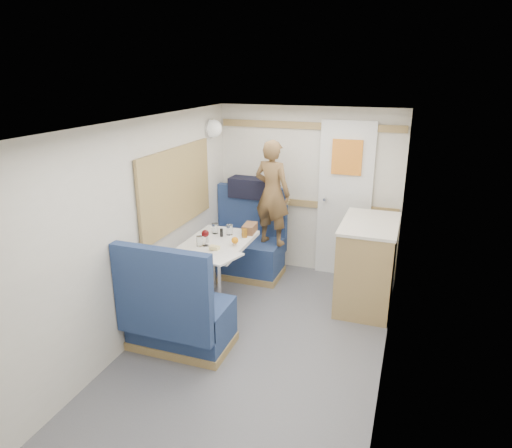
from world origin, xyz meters
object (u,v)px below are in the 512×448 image
at_px(bench_far, 246,250).
at_px(tray, 221,257).
at_px(orange_fruit, 235,240).
at_px(bread_loaf, 250,228).
at_px(galley_counter, 367,263).
at_px(tumbler_mid, 215,228).
at_px(salt_grinder, 207,238).
at_px(tumbler_right, 230,230).
at_px(dome_light, 213,128).
at_px(pepper_grinder, 222,233).
at_px(dinette_table, 217,256).
at_px(wine_glass, 205,234).
at_px(duffel_bag, 250,188).
at_px(tumbler_left, 200,241).
at_px(bench_near, 178,319).
at_px(beer_glass, 244,233).
at_px(cheese_block, 214,248).
at_px(person, 272,193).

bearing_deg(bench_far, tray, -80.08).
relative_size(orange_fruit, bread_loaf, 0.31).
bearing_deg(tray, galley_counter, 36.29).
bearing_deg(tumbler_mid, salt_grinder, -81.85).
relative_size(tumbler_right, bread_loaf, 0.49).
height_order(orange_fruit, bread_loaf, bread_loaf).
bearing_deg(dome_light, pepper_grinder, -61.32).
distance_m(dinette_table, tray, 0.46).
height_order(dinette_table, wine_glass, wine_glass).
bearing_deg(tumbler_mid, bread_loaf, 23.54).
bearing_deg(pepper_grinder, galley_counter, 14.88).
bearing_deg(duffel_bag, orange_fruit, -75.66).
bearing_deg(orange_fruit, wine_glass, -158.50).
xyz_separation_m(tray, tumbler_right, (-0.17, 0.61, 0.05)).
distance_m(dome_light, tumbler_mid, 1.19).
bearing_deg(tumbler_right, tumbler_left, -110.87).
xyz_separation_m(tumbler_mid, salt_grinder, (0.04, -0.27, -0.01)).
relative_size(tray, tumbler_right, 3.22).
xyz_separation_m(tray, wine_glass, (-0.27, 0.23, 0.11)).
bearing_deg(bench_near, bench_far, 90.00).
relative_size(tumbler_left, salt_grinder, 1.10).
relative_size(bench_far, tray, 2.96).
distance_m(tumbler_left, beer_glass, 0.51).
relative_size(bench_far, beer_glass, 11.53).
bearing_deg(cheese_block, bench_far, 94.47).
xyz_separation_m(duffel_bag, tumbler_right, (0.09, -0.88, -0.24)).
relative_size(person, pepper_grinder, 13.86).
bearing_deg(salt_grinder, pepper_grinder, 72.07).
bearing_deg(bench_near, tumbler_mid, 96.12).
height_order(dinette_table, tumbler_right, tumbler_right).
distance_m(bench_near, beer_glass, 1.20).
xyz_separation_m(dome_light, duffel_bag, (0.35, 0.27, -0.73)).
distance_m(tray, orange_fruit, 0.34).
distance_m(person, tray, 1.24).
height_order(tumbler_mid, tumbler_right, tumbler_mid).
distance_m(cheese_block, salt_grinder, 0.25).
bearing_deg(tray, pepper_grinder, 113.31).
relative_size(dome_light, tray, 0.56).
height_order(dome_light, duffel_bag, dome_light).
xyz_separation_m(bench_near, wine_glass, (-0.05, 0.72, 0.54)).
bearing_deg(dome_light, tumbler_mid, -66.36).
relative_size(bench_far, duffel_bag, 2.11).
height_order(bench_near, tumbler_left, bench_near).
distance_m(tumbler_left, bread_loaf, 0.64).
bearing_deg(person, wine_glass, 81.54).
xyz_separation_m(bench_near, tumbler_right, (0.05, 1.10, 0.47)).
bearing_deg(bench_far, tumbler_mid, -100.38).
bearing_deg(tray, cheese_block, 134.83).
xyz_separation_m(bench_far, tumbler_left, (-0.11, -1.03, 0.47)).
bearing_deg(cheese_block, orange_fruit, 57.24).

